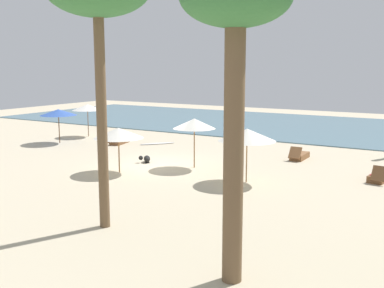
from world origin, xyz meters
name	(u,v)px	position (x,y,z in m)	size (l,w,h in m)	color
ground_plane	(160,164)	(0.00, 0.00, 0.00)	(60.00, 60.00, 0.00)	beige
ocean_water	(284,125)	(0.00, 17.00, 0.03)	(48.00, 16.00, 0.06)	slate
umbrella_0	(58,112)	(-8.77, 2.00, 1.86)	(2.18, 2.18, 2.04)	brown
umbrella_1	(87,107)	(-9.14, 4.87, 1.92)	(1.96, 1.96, 2.12)	brown
umbrella_2	(194,124)	(1.71, 0.26, 2.03)	(1.94, 1.94, 2.26)	olive
umbrella_3	(247,135)	(4.91, -1.03, 1.93)	(2.30, 2.30, 2.17)	olive
umbrella_4	(118,133)	(-0.59, -2.29, 1.75)	(2.17, 2.17, 1.98)	olive
lounger_0	(119,141)	(-5.50, 3.57, 0.18)	(0.93, 1.76, 0.71)	brown
lounger_1	(299,156)	(5.24, 4.64, 0.17)	(0.63, 1.70, 0.69)	brown
lounger_2	(380,177)	(9.47, 1.95, 0.18)	(0.78, 1.71, 0.73)	brown
palm_1	(236,19)	(8.23, -9.14, 5.56)	(2.27, 2.27, 6.62)	brown
dog	(146,159)	(-0.86, 0.04, 0.18)	(0.66, 0.71, 0.35)	black
surfboard	(157,143)	(-3.48, 4.72, 0.04)	(1.70, 1.98, 0.07)	silver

